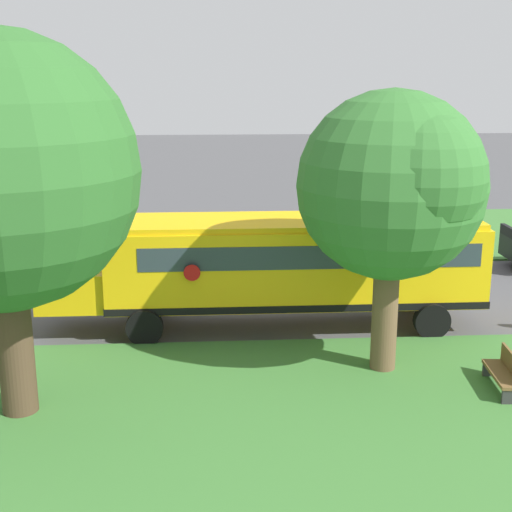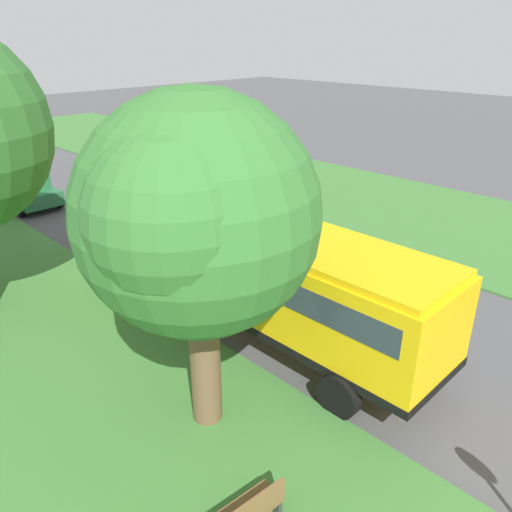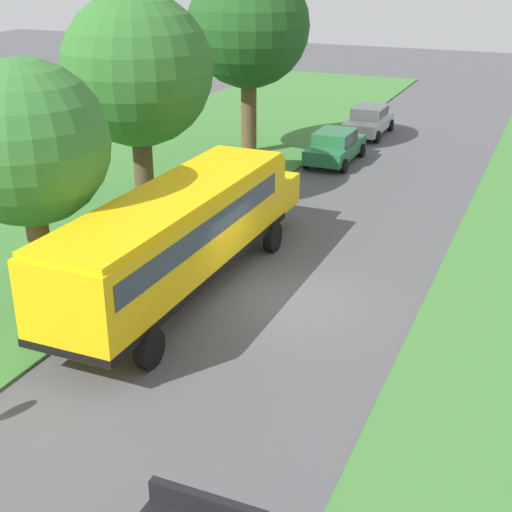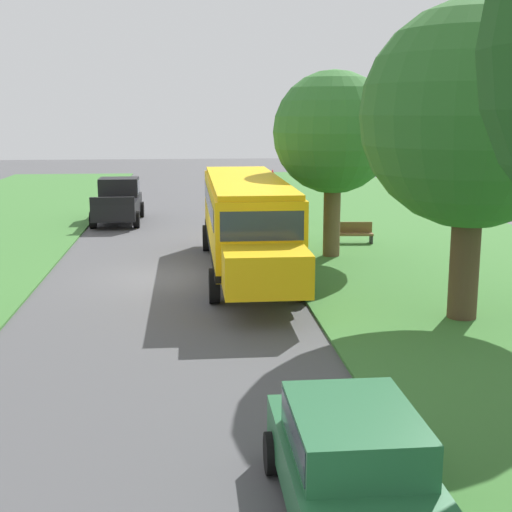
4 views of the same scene
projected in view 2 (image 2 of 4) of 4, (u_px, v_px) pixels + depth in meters
ground_plane at (296, 286)px, 16.31m from camera, size 120.00×120.00×0.00m
grass_far_side at (430, 219)px, 22.08m from camera, size 10.00×80.00×0.07m
school_bus at (251, 262)px, 13.41m from camera, size 2.84×12.42×3.16m
car_green_nearest at (25, 187)px, 23.58m from camera, size 2.02×4.40×1.56m
oak_tree_beside_bus at (193, 217)px, 8.61m from camera, size 4.47×4.42×6.83m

